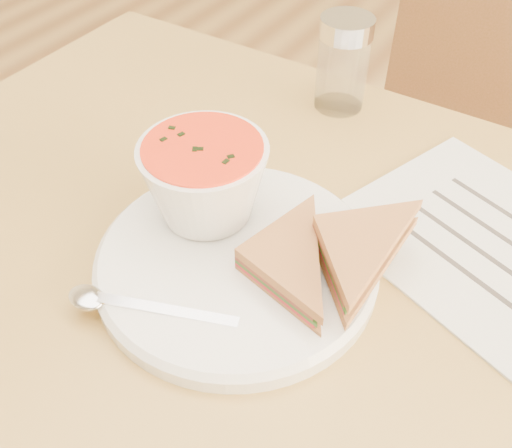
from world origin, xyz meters
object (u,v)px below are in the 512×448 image
Objects in this scene: dining_table at (264,415)px; plate at (237,262)px; chair_far at (455,195)px; condiment_shaker at (343,64)px; soup_bowl at (205,184)px.

plate reaches higher than dining_table.
chair_far is 7.83× the size of condiment_shaker.
soup_bowl reaches higher than plate.
soup_bowl is at bearing -92.18° from condiment_shaker.
dining_table is at bearing 8.28° from soup_bowl.
condiment_shaker is (-0.06, 0.28, 0.44)m from dining_table.
plate is at bearing -29.00° from soup_bowl.
chair_far is (0.10, 0.51, 0.11)m from dining_table.
chair_far reaches higher than plate.
dining_table is 0.53m from chair_far.
plate is (-0.01, -0.04, 0.38)m from dining_table.
plate is 0.33m from condiment_shaker.
condiment_shaker is at bearing 53.24° from chair_far.
plate is at bearing -103.44° from dining_table.
chair_far reaches higher than soup_bowl.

